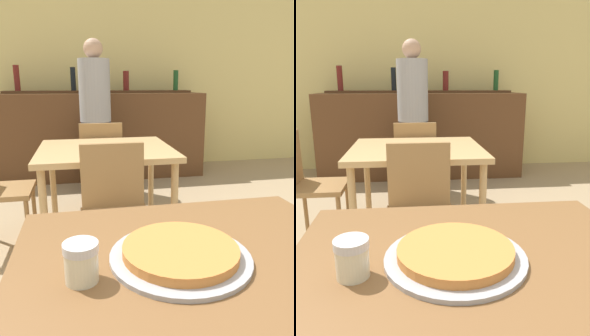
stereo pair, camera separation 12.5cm
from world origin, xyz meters
TOP-DOWN VIEW (x-y plane):
  - wall_back at (0.00, 4.07)m, footprint 8.00×0.05m
  - dining_table_near at (0.00, 0.00)m, footprint 0.95×0.78m
  - dining_table_far at (-0.10, 1.71)m, footprint 0.98×0.88m
  - bar_counter at (0.00, 3.57)m, footprint 2.60×0.56m
  - bar_back_shelf at (-0.01, 3.71)m, footprint 2.39×0.24m
  - chair_far_side_front at (-0.10, 1.09)m, footprint 0.40×0.40m
  - chair_far_side_back at (-0.10, 2.32)m, footprint 0.40×0.40m
  - chair_far_side_left at (-0.92, 1.71)m, footprint 0.40×0.40m
  - pizza_tray at (-0.05, 0.01)m, footprint 0.36×0.36m
  - cheese_shaker at (-0.29, -0.03)m, footprint 0.08×0.08m
  - person_standing at (-0.11, 2.99)m, footprint 0.34×0.34m

SIDE VIEW (x-z plane):
  - chair_far_side_front at x=-0.10m, z-range 0.08..0.94m
  - chair_far_side_back at x=-0.10m, z-range 0.08..0.94m
  - chair_far_side_left at x=-0.92m, z-range 0.08..0.94m
  - bar_counter at x=0.00m, z-range 0.00..1.08m
  - dining_table_far at x=-0.10m, z-range 0.29..1.03m
  - dining_table_near at x=0.00m, z-range 0.29..1.06m
  - pizza_tray at x=-0.05m, z-range 0.77..0.81m
  - cheese_shaker at x=-0.29m, z-range 0.77..0.87m
  - person_standing at x=-0.11m, z-range 0.07..1.73m
  - bar_back_shelf at x=-0.01m, z-range 0.97..1.30m
  - wall_back at x=0.00m, z-range 0.00..2.80m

